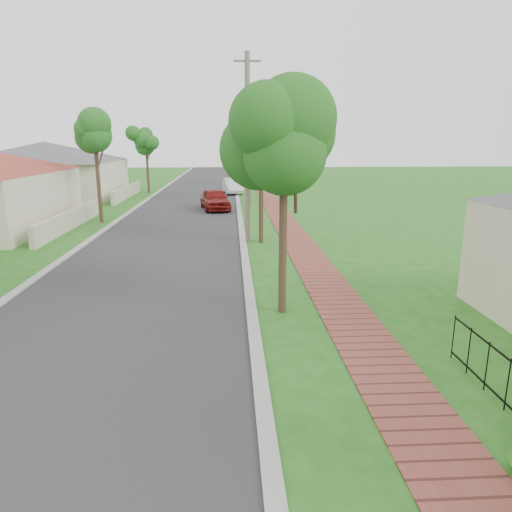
# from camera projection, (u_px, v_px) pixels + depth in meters

# --- Properties ---
(ground) EXTENTS (160.00, 160.00, 0.00)m
(ground) POSITION_uv_depth(u_px,v_px,m) (225.00, 511.00, 5.87)
(ground) COLOR #215E16
(ground) RESTS_ON ground
(road) EXTENTS (7.00, 120.00, 0.02)m
(road) POSITION_uv_depth(u_px,v_px,m) (175.00, 228.00, 25.08)
(road) COLOR #28282B
(road) RESTS_ON ground
(kerb_right) EXTENTS (0.30, 120.00, 0.10)m
(kerb_right) POSITION_uv_depth(u_px,v_px,m) (241.00, 227.00, 25.27)
(kerb_right) COLOR #9E9E99
(kerb_right) RESTS_ON ground
(kerb_left) EXTENTS (0.30, 120.00, 0.10)m
(kerb_left) POSITION_uv_depth(u_px,v_px,m) (108.00, 228.00, 24.89)
(kerb_left) COLOR #9E9E99
(kerb_left) RESTS_ON ground
(sidewalk) EXTENTS (1.50, 120.00, 0.03)m
(sidewalk) POSITION_uv_depth(u_px,v_px,m) (288.00, 227.00, 25.41)
(sidewalk) COLOR brown
(sidewalk) RESTS_ON ground
(street_trees) EXTENTS (10.70, 37.65, 5.89)m
(street_trees) POSITION_uv_depth(u_px,v_px,m) (186.00, 142.00, 30.60)
(street_trees) COLOR #382619
(street_trees) RESTS_ON ground
(far_house_grey) EXTENTS (15.56, 15.56, 4.60)m
(far_house_grey) POSITION_uv_depth(u_px,v_px,m) (47.00, 170.00, 37.43)
(far_house_grey) COLOR beige
(far_house_grey) RESTS_ON ground
(parked_car_red) EXTENTS (2.47, 4.54, 1.47)m
(parked_car_red) POSITION_uv_depth(u_px,v_px,m) (215.00, 199.00, 31.44)
(parked_car_red) COLOR maroon
(parked_car_red) RESTS_ON ground
(parked_car_white) EXTENTS (1.99, 4.28, 1.36)m
(parked_car_white) POSITION_uv_depth(u_px,v_px,m) (233.00, 186.00, 41.18)
(parked_car_white) COLOR white
(parked_car_white) RESTS_ON ground
(near_tree) EXTENTS (2.30, 2.30, 5.91)m
(near_tree) POSITION_uv_depth(u_px,v_px,m) (284.00, 137.00, 11.58)
(near_tree) COLOR #382619
(near_tree) RESTS_ON ground
(utility_pole) EXTENTS (1.20, 0.24, 8.43)m
(utility_pole) POSITION_uv_depth(u_px,v_px,m) (248.00, 149.00, 20.82)
(utility_pole) COLOR #726459
(utility_pole) RESTS_ON ground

